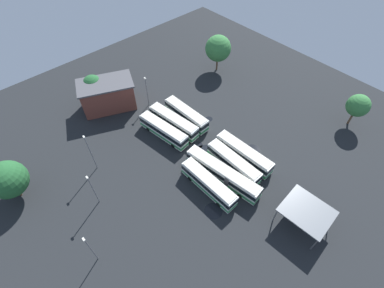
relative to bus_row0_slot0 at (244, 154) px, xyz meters
name	(u,v)px	position (x,y,z in m)	size (l,w,h in m)	color
ground_plane	(196,151)	(7.86, 5.47, -1.78)	(96.14, 96.14, 0.00)	black
bus_row0_slot0	(244,154)	(0.00, 0.00, 0.00)	(12.62, 3.04, 3.35)	silver
bus_row0_slot1	(233,163)	(-0.18, 3.21, 0.00)	(11.91, 2.54, 3.35)	silver
bus_row0_slot2	(223,174)	(-0.48, 6.54, 0.00)	(15.85, 4.51, 3.35)	silver
bus_row0_slot3	(209,184)	(-0.31, 10.08, 0.00)	(12.07, 2.62, 3.35)	silver
bus_row1_slot0	(186,115)	(16.04, 0.96, 0.00)	(11.86, 2.78, 3.35)	silver
bus_row1_slot1	(174,122)	(16.20, 4.48, 0.00)	(12.73, 3.95, 3.35)	silver
bus_row1_slot2	(164,130)	(15.69, 7.74, 0.00)	(12.23, 4.03, 3.35)	silver
depot_building	(108,95)	(31.89, 11.09, 1.66)	(11.31, 13.99, 6.83)	brown
maintenance_shelter	(307,212)	(-15.59, 2.98, 2.01)	(8.13, 7.16, 4.00)	slate
lamp_post_near_entrance	(91,249)	(2.33, 31.72, 2.55)	(0.56, 0.28, 7.83)	slate
lamp_post_by_building	(90,152)	(17.99, 22.83, 3.23)	(0.56, 0.28, 9.18)	slate
lamp_post_far_corner	(93,189)	(11.07, 26.41, 2.57)	(0.56, 0.28, 7.86)	slate
lamp_post_mid_lot	(147,90)	(26.13, 4.07, 2.53)	(0.56, 0.28, 7.78)	slate
tree_west_edge	(218,48)	(25.28, -18.33, 4.57)	(6.68, 6.68, 9.69)	brown
tree_northwest	(358,106)	(-9.31, -25.32, 3.57)	(4.83, 4.83, 7.78)	brown
tree_northeast	(8,180)	(21.95, 36.28, 3.25)	(6.62, 6.62, 8.35)	brown
tree_south_edge	(93,85)	(34.96, 12.62, 3.48)	(4.64, 4.64, 7.60)	brown
puddle_front_lane	(253,149)	(0.21, -3.56, -1.77)	(2.78, 2.78, 0.01)	black
puddle_centre_drain	(205,152)	(6.34, 4.31, -1.77)	(4.11, 4.11, 0.01)	black
puddle_between_rows	(209,119)	(12.85, -3.12, -1.77)	(1.71, 1.71, 0.01)	black
puddle_back_corner	(213,211)	(-4.12, 12.52, -1.77)	(3.25, 3.25, 0.01)	black
puddle_near_shelter	(197,145)	(8.92, 4.19, -1.77)	(2.23, 2.23, 0.01)	black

